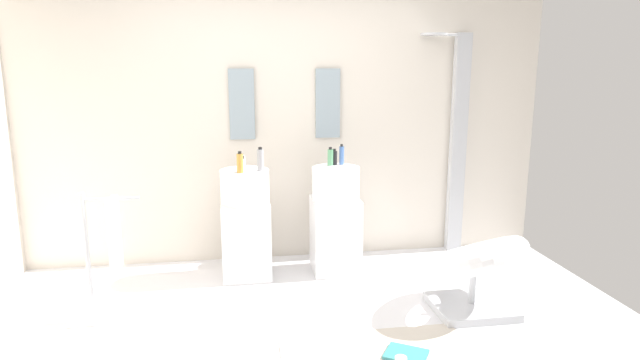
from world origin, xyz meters
The scene contains 16 objects.
ground_plane centered at (0.00, 0.00, -0.02)m, with size 4.80×3.60×0.04m, color silver.
rear_partition centered at (0.00, 1.65, 1.30)m, with size 4.80×0.10×2.60m, color beige.
pedestal_sink_left centered at (-0.38, 1.17, 0.46)m, with size 0.40×0.40×1.02m.
pedestal_sink_right centered at (0.38, 1.17, 0.46)m, with size 0.40×0.40×1.02m.
vanity_mirror_left centered at (-0.38, 1.58, 1.43)m, with size 0.22×0.03×0.61m, color #8C9EA8.
vanity_mirror_right centered at (0.38, 1.58, 1.43)m, with size 0.22×0.03×0.61m, color #8C9EA8.
shower_column centered at (1.60, 1.53, 1.08)m, with size 0.49×0.24×2.05m.
lounge_chair centered at (1.22, 0.24, 0.35)m, with size 1.06×1.06×0.65m.
towel_rack centered at (-1.30, 0.41, 0.63)m, with size 0.37×0.22×0.95m.
magazine_teal centered at (0.55, -0.30, 0.02)m, with size 0.25×0.19×0.02m, color teal.
soap_bottle_white centered at (-0.40, 1.07, 0.98)m, with size 0.05×0.05×0.13m.
soap_bottle_green centered at (0.35, 1.26, 0.99)m, with size 0.05×0.05×0.16m.
soap_bottle_grey centered at (-0.25, 1.12, 1.01)m, with size 0.05×0.05×0.19m.
soap_bottle_black centered at (0.39, 1.28, 0.98)m, with size 0.05×0.05×0.14m.
soap_bottle_amber centered at (-0.42, 1.05, 1.00)m, with size 0.05×0.05×0.17m.
soap_bottle_blue centered at (0.46, 1.29, 1.00)m, with size 0.04×0.04×0.18m.
Camera 1 is at (-0.43, -3.15, 1.75)m, focal length 29.80 mm.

